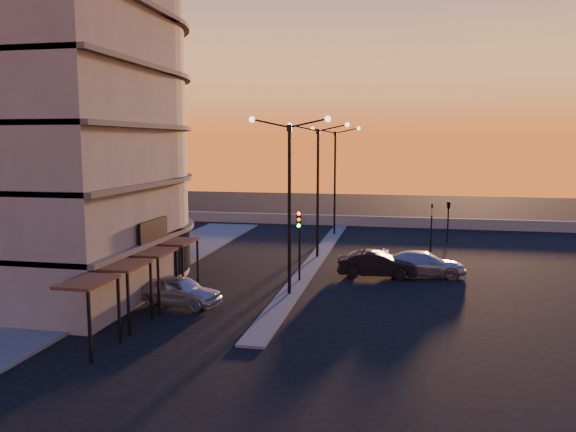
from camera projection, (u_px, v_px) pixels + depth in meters
The scene contains 14 objects.
ground at pixel (289, 295), 30.14m from camera, with size 120.00×120.00×0.00m, color black.
sidewalk_west at pixel (142, 269), 36.11m from camera, with size 5.00×40.00×0.12m, color #535351.
median at pixel (317, 257), 39.84m from camera, with size 1.20×36.00×0.12m, color #535351.
parapet at pixel (362, 221), 54.93m from camera, with size 44.00×0.50×1.00m, color slate.
building at pixel (45, 75), 31.40m from camera, with size 14.35×17.08×25.00m.
streetlamp_near at pixel (289, 192), 29.41m from camera, with size 4.32×0.32×9.51m.
streetlamp_mid at pixel (318, 179), 39.12m from camera, with size 4.32×0.32×9.51m.
streetlamp_far at pixel (335, 172), 48.83m from camera, with size 4.32×0.32×9.51m.
traffic_light_main at pixel (299, 234), 32.55m from camera, with size 0.28×0.44×4.25m.
signal_east_a at pixel (431, 226), 41.89m from camera, with size 0.13×0.16×3.60m.
signal_east_b at pixel (449, 205), 45.32m from camera, with size 0.42×1.99×3.60m.
car_hatchback at pixel (180, 290), 28.34m from camera, with size 1.75×4.34×1.48m, color #B0B0B8.
car_sedan at pixel (377, 264), 34.21m from camera, with size 1.66×4.76×1.57m, color black.
car_wagon at pixel (424, 264), 34.50m from camera, with size 2.07×5.10×1.48m, color #96989D.
Camera 1 is at (5.82, -28.74, 8.18)m, focal length 35.00 mm.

